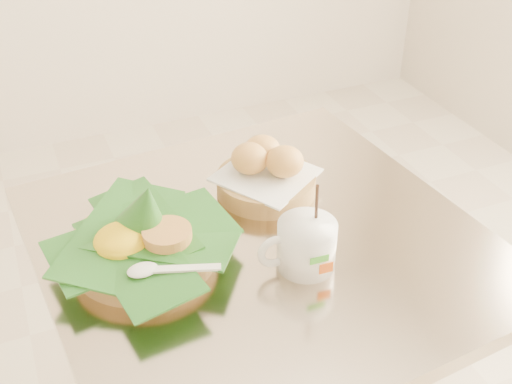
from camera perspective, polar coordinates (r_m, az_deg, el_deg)
name	(u,v)px	position (r m, az deg, el deg)	size (l,w,h in m)	color
cafe_table	(261,331)	(1.22, 0.43, -12.23)	(0.76, 0.76, 0.75)	gray
rice_basket	(143,238)	(1.02, -10.02, -4.09)	(0.29, 0.29, 0.15)	#A27D45
bread_basket	(266,173)	(1.16, 0.88, 1.70)	(0.21, 0.21, 0.09)	#A27D45
coffee_mug	(305,244)	(0.99, 4.38, -4.65)	(0.13, 0.09, 0.16)	white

